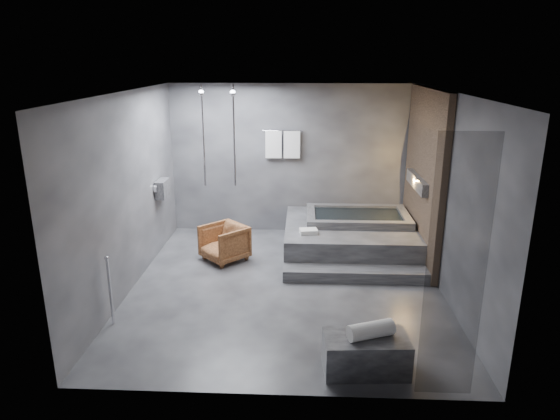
{
  "coord_description": "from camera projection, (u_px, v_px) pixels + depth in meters",
  "views": [
    {
      "loc": [
        0.23,
        -6.73,
        3.24
      ],
      "look_at": [
        -0.1,
        0.3,
        1.08
      ],
      "focal_mm": 32.0,
      "sensor_mm": 36.0,
      "label": 1
    }
  ],
  "objects": [
    {
      "name": "deck_towel",
      "position": [
        308.0,
        231.0,
        8.1
      ],
      "size": [
        0.31,
        0.25,
        0.07
      ],
      "primitive_type": "cube",
      "rotation": [
        0.0,
        0.0,
        0.17
      ],
      "color": "silver",
      "rests_on": "tub_deck"
    },
    {
      "name": "tub_step",
      "position": [
        355.0,
        274.0,
        7.58
      ],
      "size": [
        2.2,
        0.36,
        0.18
      ],
      "primitive_type": "cube",
      "color": "#303033",
      "rests_on": "ground"
    },
    {
      "name": "tub_deck",
      "position": [
        349.0,
        237.0,
        8.66
      ],
      "size": [
        2.2,
        2.0,
        0.5
      ],
      "primitive_type": "cube",
      "color": "#303033",
      "rests_on": "ground"
    },
    {
      "name": "concrete_bench",
      "position": [
        366.0,
        354.0,
        5.35
      ],
      "size": [
        0.93,
        0.56,
        0.41
      ],
      "primitive_type": "cube",
      "rotation": [
        0.0,
        0.0,
        0.07
      ],
      "color": "#313133",
      "rests_on": "ground"
    },
    {
      "name": "driftwood_chair",
      "position": [
        224.0,
        243.0,
        8.26
      ],
      "size": [
        0.92,
        0.92,
        0.6
      ],
      "primitive_type": "imported",
      "rotation": [
        0.0,
        0.0,
        -0.79
      ],
      "color": "#4A2612",
      "rests_on": "ground"
    },
    {
      "name": "rolled_towel",
      "position": [
        371.0,
        330.0,
        5.25
      ],
      "size": [
        0.53,
        0.35,
        0.18
      ],
      "primitive_type": "cylinder",
      "rotation": [
        0.0,
        1.57,
        0.37
      ],
      "color": "white",
      "rests_on": "concrete_bench"
    },
    {
      "name": "room",
      "position": [
        314.0,
        168.0,
        7.1
      ],
      "size": [
        5.0,
        5.04,
        2.82
      ],
      "color": "#2B2B2E",
      "rests_on": "ground"
    }
  ]
}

